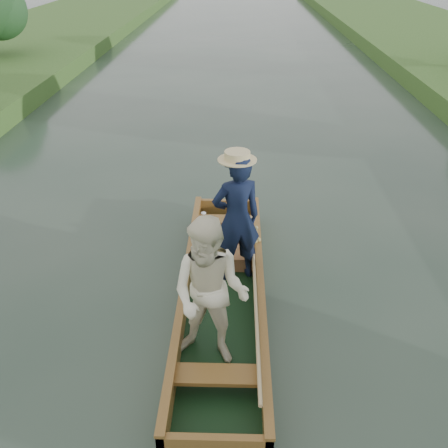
{
  "coord_description": "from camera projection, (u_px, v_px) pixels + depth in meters",
  "views": [
    {
      "loc": [
        0.17,
        -5.52,
        4.39
      ],
      "look_at": [
        0.0,
        0.6,
        0.95
      ],
      "focal_mm": 40.0,
      "sensor_mm": 36.0,
      "label": 1
    }
  ],
  "objects": [
    {
      "name": "ground",
      "position": [
        223.0,
        304.0,
        6.96
      ],
      "size": [
        120.0,
        120.0,
        0.0
      ],
      "primitive_type": "plane",
      "color": "#283D30",
      "rests_on": "ground"
    },
    {
      "name": "punt",
      "position": [
        223.0,
        272.0,
        6.39
      ],
      "size": [
        1.21,
        5.0,
        2.02
      ],
      "color": "black",
      "rests_on": "ground"
    },
    {
      "name": "trees_far",
      "position": [
        229.0,
        25.0,
        13.42
      ],
      "size": [
        22.64,
        13.23,
        4.43
      ],
      "color": "#47331E",
      "rests_on": "ground"
    }
  ]
}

